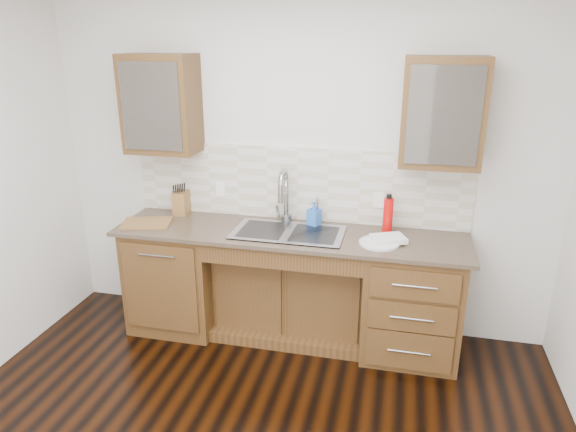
% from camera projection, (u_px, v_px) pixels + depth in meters
% --- Properties ---
extents(wall_back, '(4.00, 0.10, 2.70)m').
position_uv_depth(wall_back, '(299.00, 165.00, 4.11)').
color(wall_back, silver).
rests_on(wall_back, ground).
extents(base_cabinet_left, '(0.70, 0.62, 0.88)m').
position_uv_depth(base_cabinet_left, '(178.00, 275.00, 4.28)').
color(base_cabinet_left, '#593014').
rests_on(base_cabinet_left, ground).
extents(base_cabinet_center, '(1.20, 0.44, 0.70)m').
position_uv_depth(base_cabinet_center, '(292.00, 292.00, 4.19)').
color(base_cabinet_center, '#593014').
rests_on(base_cabinet_center, ground).
extents(base_cabinet_right, '(0.70, 0.62, 0.88)m').
position_uv_depth(base_cabinet_right, '(412.00, 300.00, 3.87)').
color(base_cabinet_right, '#593014').
rests_on(base_cabinet_right, ground).
extents(countertop, '(2.70, 0.65, 0.03)m').
position_uv_depth(countertop, '(289.00, 234.00, 3.91)').
color(countertop, '#84705B').
rests_on(countertop, base_cabinet_left).
extents(backsplash, '(2.70, 0.02, 0.59)m').
position_uv_depth(backsplash, '(298.00, 184.00, 4.10)').
color(backsplash, beige).
rests_on(backsplash, wall_back).
extents(sink, '(0.84, 0.46, 0.19)m').
position_uv_depth(sink, '(288.00, 243.00, 3.92)').
color(sink, '#9E9EA5').
rests_on(sink, countertop).
extents(faucet, '(0.04, 0.04, 0.40)m').
position_uv_depth(faucet, '(286.00, 198.00, 4.05)').
color(faucet, '#999993').
rests_on(faucet, countertop).
extents(filter_tap, '(0.02, 0.02, 0.24)m').
position_uv_depth(filter_tap, '(317.00, 210.00, 4.04)').
color(filter_tap, '#999993').
rests_on(filter_tap, countertop).
extents(upper_cabinet_left, '(0.55, 0.34, 0.75)m').
position_uv_depth(upper_cabinet_left, '(161.00, 104.00, 3.97)').
color(upper_cabinet_left, '#593014').
rests_on(upper_cabinet_left, wall_back).
extents(upper_cabinet_right, '(0.55, 0.34, 0.75)m').
position_uv_depth(upper_cabinet_right, '(443.00, 113.00, 3.52)').
color(upper_cabinet_right, '#593014').
rests_on(upper_cabinet_right, wall_back).
extents(outlet_left, '(0.08, 0.01, 0.12)m').
position_uv_depth(outlet_left, '(221.00, 190.00, 4.25)').
color(outlet_left, white).
rests_on(outlet_left, backsplash).
extents(outlet_right, '(0.08, 0.01, 0.12)m').
position_uv_depth(outlet_right, '(379.00, 200.00, 3.98)').
color(outlet_right, white).
rests_on(outlet_right, backsplash).
extents(soap_bottle, '(0.12, 0.12, 0.20)m').
position_uv_depth(soap_bottle, '(314.00, 214.00, 4.01)').
color(soap_bottle, blue).
rests_on(soap_bottle, countertop).
extents(water_bottle, '(0.09, 0.09, 0.27)m').
position_uv_depth(water_bottle, '(388.00, 216.00, 3.86)').
color(water_bottle, red).
rests_on(water_bottle, countertop).
extents(plate, '(0.37, 0.37, 0.02)m').
position_uv_depth(plate, '(379.00, 243.00, 3.68)').
color(plate, silver).
rests_on(plate, countertop).
extents(dish_towel, '(0.28, 0.25, 0.04)m').
position_uv_depth(dish_towel, '(388.00, 239.00, 3.69)').
color(dish_towel, white).
rests_on(dish_towel, plate).
extents(knife_block, '(0.12, 0.18, 0.19)m').
position_uv_depth(knife_block, '(182.00, 202.00, 4.30)').
color(knife_block, olive).
rests_on(knife_block, countertop).
extents(cutting_board, '(0.43, 0.35, 0.02)m').
position_uv_depth(cutting_board, '(147.00, 223.00, 4.08)').
color(cutting_board, brown).
rests_on(cutting_board, countertop).
extents(cup_left_a, '(0.13, 0.13, 0.09)m').
position_uv_depth(cup_left_a, '(152.00, 111.00, 4.01)').
color(cup_left_a, white).
rests_on(cup_left_a, upper_cabinet_left).
extents(cup_left_b, '(0.13, 0.13, 0.10)m').
position_uv_depth(cup_left_b, '(173.00, 111.00, 3.97)').
color(cup_left_b, white).
rests_on(cup_left_b, upper_cabinet_left).
extents(cup_right_a, '(0.15, 0.15, 0.11)m').
position_uv_depth(cup_right_a, '(432.00, 119.00, 3.55)').
color(cup_right_a, white).
rests_on(cup_right_a, upper_cabinet_right).
extents(cup_right_b, '(0.11, 0.11, 0.08)m').
position_uv_depth(cup_right_b, '(453.00, 122.00, 3.53)').
color(cup_right_b, silver).
rests_on(cup_right_b, upper_cabinet_right).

